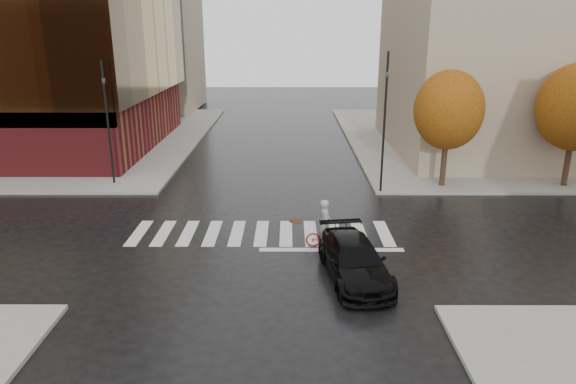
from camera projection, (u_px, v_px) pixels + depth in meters
name	position (u px, v px, depth m)	size (l,w,h in m)	color
ground	(261.00, 238.00, 22.50)	(120.00, 120.00, 0.00)	black
sidewalk_nw	(22.00, 138.00, 42.54)	(30.00, 30.00, 0.15)	gray
sidewalk_ne	(528.00, 138.00, 42.41)	(30.00, 30.00, 0.15)	gray
crosswalk	(262.00, 233.00, 22.97)	(12.00, 3.00, 0.01)	silver
building_ne_tan	(515.00, 22.00, 35.84)	(16.00, 16.00, 18.00)	gray
building_nw_far	(128.00, 14.00, 54.68)	(14.00, 12.00, 20.00)	gray
tree_ne_a	(449.00, 110.00, 28.15)	(3.80, 3.80, 6.50)	#322016
sedan	(355.00, 260.00, 18.64)	(2.02, 4.96, 1.44)	black
cyclist	(327.00, 231.00, 21.32)	(1.85, 0.73, 2.08)	maroon
traffic_light_nw	(107.00, 116.00, 28.76)	(0.19, 0.16, 6.96)	black
traffic_light_ne	(385.00, 114.00, 27.12)	(0.18, 0.21, 7.50)	black
fire_hydrant	(109.00, 166.00, 31.87)	(0.29, 0.29, 0.81)	#EAA50D
manhole	(296.00, 221.00, 24.40)	(0.67, 0.67, 0.01)	#492C1A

